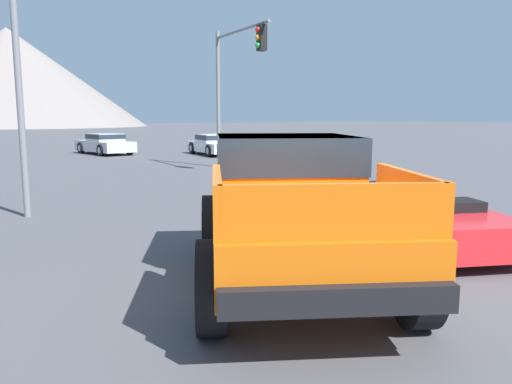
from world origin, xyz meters
TOP-DOWN VIEW (x-y plane):
  - ground_plane at (0.00, 0.00)m, footprint 320.00×320.00m
  - orange_pickup_truck at (0.13, 0.57)m, footprint 3.73×5.15m
  - red_convertible_car at (3.01, 1.16)m, footprint 3.05×4.48m
  - parked_car_white at (8.07, 21.04)m, footprint 2.03×4.42m
  - parked_car_silver at (2.73, 24.44)m, footprint 2.72×4.63m
  - traffic_light_main at (5.47, 13.01)m, footprint 0.38×4.36m

SIDE VIEW (x-z plane):
  - ground_plane at x=0.00m, z-range 0.00..0.00m
  - red_convertible_car at x=3.01m, z-range -0.08..0.94m
  - parked_car_white at x=8.07m, z-range 0.02..1.17m
  - parked_car_silver at x=2.73m, z-range 0.02..1.19m
  - orange_pickup_truck at x=0.13m, z-range 0.14..2.02m
  - traffic_light_main at x=5.47m, z-range 1.16..6.80m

